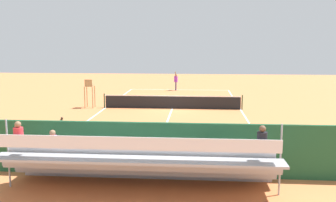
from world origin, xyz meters
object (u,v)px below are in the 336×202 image
at_px(bleacher_stand, 143,163).
at_px(courtside_bench, 236,157).
at_px(line_judge, 60,141).
at_px(umpire_chair, 89,90).
at_px(equipment_bag, 195,166).
at_px(tennis_ball_near, 165,91).
at_px(tennis_net, 172,102).
at_px(tennis_racket, 168,90).
at_px(tennis_player, 176,80).
at_px(tennis_ball_far, 194,92).

bearing_deg(bleacher_stand, courtside_bench, -147.38).
height_order(bleacher_stand, line_judge, bleacher_stand).
bearing_deg(umpire_chair, equipment_bag, 120.95).
distance_m(courtside_bench, tennis_ball_near, 23.12).
bearing_deg(tennis_net, tennis_ball_near, -81.59).
distance_m(bleacher_stand, line_judge, 4.25).
xyz_separation_m(courtside_bench, line_judge, (6.91, -0.10, 0.46)).
distance_m(courtside_bench, line_judge, 6.93).
bearing_deg(tennis_racket, umpire_chair, 64.21).
xyz_separation_m(umpire_chair, line_judge, (-2.62, 13.10, -0.30)).
relative_size(bleacher_stand, equipment_bag, 10.07).
bearing_deg(tennis_net, tennis_racket, -84.03).
xyz_separation_m(tennis_net, tennis_player, (0.35, -10.55, 0.51)).
xyz_separation_m(equipment_bag, tennis_ball_far, (0.26, -22.49, -0.15)).
bearing_deg(line_judge, equipment_bag, 177.57).
xyz_separation_m(tennis_racket, line_judge, (2.48, 23.66, 1.00)).
relative_size(tennis_net, umpire_chair, 4.81).
distance_m(umpire_chair, equipment_bag, 15.58).
height_order(bleacher_stand, tennis_ball_near, bleacher_stand).
bearing_deg(umpire_chair, tennis_ball_near, -117.05).
height_order(tennis_net, tennis_player, tennis_player).
bearing_deg(tennis_racket, bleacher_stand, 92.56).
height_order(umpire_chair, equipment_bag, umpire_chair).
height_order(bleacher_stand, tennis_ball_far, bleacher_stand).
height_order(bleacher_stand, umpire_chair, bleacher_stand).
xyz_separation_m(tennis_ball_near, line_judge, (2.19, 22.53, 0.98)).
distance_m(umpire_chair, tennis_ball_near, 10.67).
distance_m(tennis_net, tennis_player, 10.57).
distance_m(tennis_ball_near, tennis_ball_far, 2.93).
xyz_separation_m(tennis_player, tennis_racket, (0.75, 0.06, -1.00)).
bearing_deg(tennis_player, tennis_ball_far, 142.19).
relative_size(bleacher_stand, tennis_racket, 15.51).
distance_m(equipment_bag, tennis_racket, 24.06).
height_order(tennis_ball_near, tennis_ball_far, same).
bearing_deg(courtside_bench, line_judge, -0.82).
relative_size(umpire_chair, courtside_bench, 1.19).
bearing_deg(line_judge, bleacher_stand, 148.90).
bearing_deg(tennis_ball_near, tennis_racket, -104.28).
relative_size(tennis_net, line_judge, 5.35).
bearing_deg(tennis_racket, tennis_net, 95.97).
xyz_separation_m(tennis_ball_near, tennis_ball_far, (-2.91, 0.26, 0.00)).
height_order(courtside_bench, tennis_ball_near, courtside_bench).
distance_m(bleacher_stand, equipment_bag, 2.72).
height_order(tennis_net, equipment_bag, tennis_net).
height_order(umpire_chair, tennis_ball_near, umpire_chair).
xyz_separation_m(tennis_net, tennis_ball_far, (-1.53, -9.09, -0.47)).
distance_m(equipment_bag, line_judge, 5.44).
xyz_separation_m(bleacher_stand, tennis_ball_near, (1.44, -24.72, -0.89)).
distance_m(courtside_bench, equipment_bag, 1.60).
height_order(tennis_player, tennis_ball_near, tennis_player).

